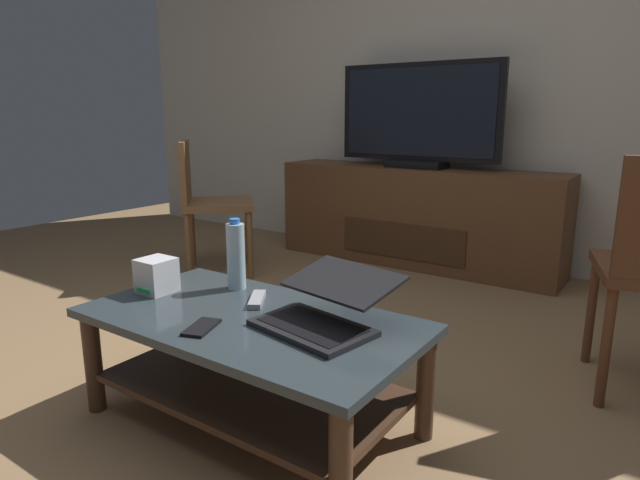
{
  "coord_description": "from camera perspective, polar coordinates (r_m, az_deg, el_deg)",
  "views": [
    {
      "loc": [
        1.24,
        -1.29,
        1.03
      ],
      "look_at": [
        0.05,
        0.44,
        0.53
      ],
      "focal_mm": 30.2,
      "sensor_mm": 36.0,
      "label": 1
    }
  ],
  "objects": [
    {
      "name": "media_cabinet",
      "position": [
        3.79,
        10.08,
        2.49
      ],
      "size": [
        1.98,
        0.42,
        0.67
      ],
      "color": "brown",
      "rests_on": "ground"
    },
    {
      "name": "router_box",
      "position": [
        2.07,
        -16.93,
        -3.61
      ],
      "size": [
        0.12,
        0.12,
        0.13
      ],
      "color": "silver",
      "rests_on": "coffee_table"
    },
    {
      "name": "tv_remote",
      "position": [
        1.9,
        -6.69,
        -6.28
      ],
      "size": [
        0.12,
        0.16,
        0.02
      ],
      "primitive_type": "cube",
      "rotation": [
        0.0,
        0.0,
        0.58
      ],
      "color": "#99999E",
      "rests_on": "coffee_table"
    },
    {
      "name": "laptop",
      "position": [
        1.67,
        0.51,
        -7.25
      ],
      "size": [
        0.42,
        0.42,
        0.16
      ],
      "color": "black",
      "rests_on": "coffee_table"
    },
    {
      "name": "television",
      "position": [
        3.71,
        10.35,
        12.61
      ],
      "size": [
        1.13,
        0.2,
        0.68
      ],
      "color": "black",
      "rests_on": "media_cabinet"
    },
    {
      "name": "coffee_table",
      "position": [
        1.83,
        -7.32,
        -11.49
      ],
      "size": [
        1.12,
        0.6,
        0.38
      ],
      "color": "#2D383D",
      "rests_on": "ground"
    },
    {
      "name": "water_bottle_near",
      "position": [
        2.03,
        -8.91,
        -1.66
      ],
      "size": [
        0.07,
        0.07,
        0.27
      ],
      "color": "silver",
      "rests_on": "coffee_table"
    },
    {
      "name": "cell_phone",
      "position": [
        1.71,
        -12.44,
        -9.02
      ],
      "size": [
        0.11,
        0.16,
        0.01
      ],
      "primitive_type": "cube",
      "rotation": [
        0.0,
        0.0,
        0.35
      ],
      "color": "black",
      "rests_on": "coffee_table"
    },
    {
      "name": "side_chair",
      "position": [
        3.56,
        -11.96,
        4.39
      ],
      "size": [
        0.62,
        0.62,
        0.86
      ],
      "color": "brown",
      "rests_on": "ground"
    },
    {
      "name": "ground_plane",
      "position": [
        2.06,
        -8.33,
        -16.83
      ],
      "size": [
        7.68,
        7.68,
        0.0
      ],
      "primitive_type": "plane",
      "color": "olive"
    },
    {
      "name": "back_wall",
      "position": [
        3.94,
        17.02,
        18.08
      ],
      "size": [
        6.4,
        0.12,
        2.8
      ],
      "primitive_type": "cube",
      "color": "beige",
      "rests_on": "ground"
    }
  ]
}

